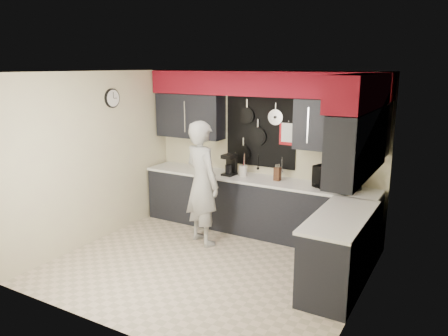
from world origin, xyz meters
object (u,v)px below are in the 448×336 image
Objects in this scene: utensil_crock at (243,171)px; person at (202,183)px; coffee_maker at (230,164)px; microwave at (336,178)px; knife_block at (277,174)px.

person is (-0.28, -0.80, -0.06)m from utensil_crock.
utensil_crock is 0.24m from coffee_maker.
microwave is at bearing -132.98° from person.
person is (-0.88, -0.81, -0.08)m from knife_block.
person is at bearing -134.46° from knife_block.
knife_block is 0.60× the size of coffee_maker.
utensil_crock is 0.49× the size of coffee_maker.
coffee_maker is (-0.82, -0.05, 0.07)m from knife_block.
microwave is 1.98m from person.
utensil_crock is at bearing 14.35° from coffee_maker.
person reaches higher than knife_block.
coffee_maker reaches higher than knife_block.
utensil_crock is 0.09× the size of person.
microwave reaches higher than utensil_crock.
knife_block is at bearing -162.06° from microwave.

